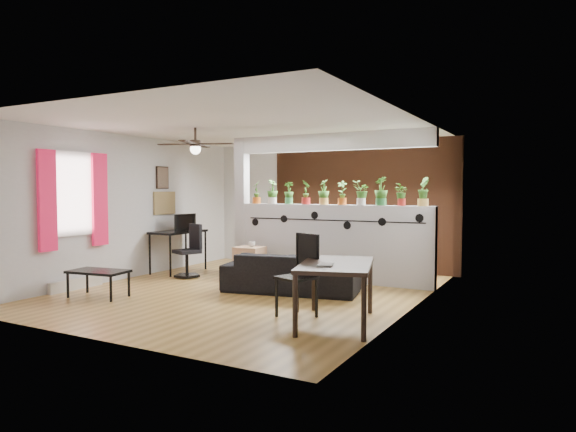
{
  "coord_description": "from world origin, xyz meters",
  "views": [
    {
      "loc": [
        4.38,
        -6.81,
        1.62
      ],
      "look_at": [
        0.39,
        0.6,
        1.18
      ],
      "focal_mm": 32.0,
      "sensor_mm": 36.0,
      "label": 1
    }
  ],
  "objects_px": {
    "potted_plant_3": "(306,192)",
    "folding_chair": "(302,268)",
    "potted_plant_8": "(402,194)",
    "sofa": "(291,273)",
    "potted_plant_0": "(256,191)",
    "potted_plant_9": "(423,191)",
    "ceiling_fan": "(195,146)",
    "potted_plant_5": "(342,192)",
    "potted_plant_2": "(289,192)",
    "dining_table": "(336,269)",
    "potted_plant_6": "(361,192)",
    "potted_plant_7": "(381,190)",
    "cup": "(252,244)",
    "office_chair": "(190,254)",
    "potted_plant_4": "(324,191)",
    "coffee_table": "(98,273)",
    "potted_plant_1": "(272,191)",
    "cube_shelf": "(250,263)"
  },
  "relations": [
    {
      "from": "potted_plant_3",
      "to": "folding_chair",
      "type": "distance_m",
      "value": 2.93
    },
    {
      "from": "potted_plant_8",
      "to": "sofa",
      "type": "xyz_separation_m",
      "value": [
        -1.41,
        -1.22,
        -1.25
      ]
    },
    {
      "from": "potted_plant_0",
      "to": "potted_plant_9",
      "type": "relative_size",
      "value": 0.92
    },
    {
      "from": "ceiling_fan",
      "to": "potted_plant_9",
      "type": "relative_size",
      "value": 2.53
    },
    {
      "from": "potted_plant_5",
      "to": "sofa",
      "type": "xyz_separation_m",
      "value": [
        -0.36,
        -1.22,
        -1.28
      ]
    },
    {
      "from": "potted_plant_2",
      "to": "sofa",
      "type": "height_order",
      "value": "potted_plant_2"
    },
    {
      "from": "potted_plant_9",
      "to": "dining_table",
      "type": "xyz_separation_m",
      "value": [
        -0.38,
        -2.68,
        -0.93
      ]
    },
    {
      "from": "potted_plant_6",
      "to": "potted_plant_7",
      "type": "relative_size",
      "value": 0.88
    },
    {
      "from": "potted_plant_0",
      "to": "dining_table",
      "type": "relative_size",
      "value": 0.28
    },
    {
      "from": "cup",
      "to": "office_chair",
      "type": "height_order",
      "value": "office_chair"
    },
    {
      "from": "potted_plant_2",
      "to": "potted_plant_4",
      "type": "height_order",
      "value": "potted_plant_4"
    },
    {
      "from": "potted_plant_9",
      "to": "potted_plant_5",
      "type": "bearing_deg",
      "value": 180.0
    },
    {
      "from": "coffee_table",
      "to": "cup",
      "type": "bearing_deg",
      "value": 62.73
    },
    {
      "from": "dining_table",
      "to": "coffee_table",
      "type": "relative_size",
      "value": 1.66
    },
    {
      "from": "potted_plant_6",
      "to": "potted_plant_9",
      "type": "distance_m",
      "value": 1.05
    },
    {
      "from": "ceiling_fan",
      "to": "potted_plant_2",
      "type": "xyz_separation_m",
      "value": [
        0.72,
        1.8,
        -0.75
      ]
    },
    {
      "from": "potted_plant_4",
      "to": "potted_plant_3",
      "type": "bearing_deg",
      "value": 180.0
    },
    {
      "from": "potted_plant_6",
      "to": "office_chair",
      "type": "relative_size",
      "value": 0.44
    },
    {
      "from": "potted_plant_3",
      "to": "dining_table",
      "type": "distance_m",
      "value": 3.32
    },
    {
      "from": "potted_plant_4",
      "to": "potted_plant_8",
      "type": "relative_size",
      "value": 1.19
    },
    {
      "from": "ceiling_fan",
      "to": "dining_table",
      "type": "xyz_separation_m",
      "value": [
        2.8,
        -0.88,
        -1.65
      ]
    },
    {
      "from": "potted_plant_0",
      "to": "cup",
      "type": "bearing_deg",
      "value": -65.94
    },
    {
      "from": "potted_plant_8",
      "to": "sofa",
      "type": "relative_size",
      "value": 0.18
    },
    {
      "from": "potted_plant_8",
      "to": "folding_chair",
      "type": "bearing_deg",
      "value": -102.81
    },
    {
      "from": "potted_plant_2",
      "to": "potted_plant_5",
      "type": "relative_size",
      "value": 0.97
    },
    {
      "from": "potted_plant_0",
      "to": "potted_plant_8",
      "type": "bearing_deg",
      "value": -0.0
    },
    {
      "from": "potted_plant_4",
      "to": "potted_plant_7",
      "type": "relative_size",
      "value": 0.92
    },
    {
      "from": "potted_plant_3",
      "to": "folding_chair",
      "type": "xyz_separation_m",
      "value": [
        1.19,
        -2.51,
        -0.96
      ]
    },
    {
      "from": "potted_plant_6",
      "to": "potted_plant_7",
      "type": "height_order",
      "value": "potted_plant_7"
    },
    {
      "from": "potted_plant_7",
      "to": "sofa",
      "type": "distance_m",
      "value": 2.08
    },
    {
      "from": "potted_plant_8",
      "to": "office_chair",
      "type": "distance_m",
      "value": 3.97
    },
    {
      "from": "cup",
      "to": "potted_plant_0",
      "type": "bearing_deg",
      "value": 114.06
    },
    {
      "from": "potted_plant_1",
      "to": "coffee_table",
      "type": "bearing_deg",
      "value": -114.19
    },
    {
      "from": "potted_plant_8",
      "to": "dining_table",
      "type": "distance_m",
      "value": 2.82
    },
    {
      "from": "potted_plant_8",
      "to": "cube_shelf",
      "type": "bearing_deg",
      "value": -167.7
    },
    {
      "from": "potted_plant_1",
      "to": "potted_plant_4",
      "type": "height_order",
      "value": "potted_plant_1"
    },
    {
      "from": "office_chair",
      "to": "potted_plant_8",
      "type": "bearing_deg",
      "value": 13.84
    },
    {
      "from": "potted_plant_9",
      "to": "folding_chair",
      "type": "bearing_deg",
      "value": -110.17
    },
    {
      "from": "potted_plant_9",
      "to": "potted_plant_2",
      "type": "bearing_deg",
      "value": 180.0
    },
    {
      "from": "potted_plant_3",
      "to": "sofa",
      "type": "relative_size",
      "value": 0.22
    },
    {
      "from": "potted_plant_3",
      "to": "potted_plant_5",
      "type": "distance_m",
      "value": 0.7
    },
    {
      "from": "ceiling_fan",
      "to": "dining_table",
      "type": "height_order",
      "value": "ceiling_fan"
    },
    {
      "from": "potted_plant_0",
      "to": "potted_plant_4",
      "type": "bearing_deg",
      "value": 0.0
    },
    {
      "from": "potted_plant_8",
      "to": "coffee_table",
      "type": "xyz_separation_m",
      "value": [
        -3.78,
        -2.94,
        -1.19
      ]
    },
    {
      "from": "potted_plant_1",
      "to": "dining_table",
      "type": "xyz_separation_m",
      "value": [
        2.43,
        -2.68,
        -0.92
      ]
    },
    {
      "from": "potted_plant_1",
      "to": "potted_plant_8",
      "type": "xyz_separation_m",
      "value": [
        2.46,
        -0.0,
        -0.04
      ]
    },
    {
      "from": "potted_plant_9",
      "to": "coffee_table",
      "type": "distance_m",
      "value": 5.22
    },
    {
      "from": "potted_plant_4",
      "to": "potted_plant_0",
      "type": "bearing_deg",
      "value": 180.0
    },
    {
      "from": "potted_plant_0",
      "to": "potted_plant_1",
      "type": "distance_m",
      "value": 0.35
    },
    {
      "from": "ceiling_fan",
      "to": "potted_plant_8",
      "type": "height_order",
      "value": "ceiling_fan"
    }
  ]
}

